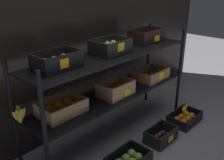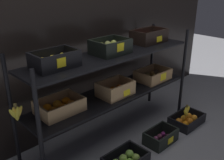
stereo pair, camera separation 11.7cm
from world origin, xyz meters
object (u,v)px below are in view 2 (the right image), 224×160
crate_ground_plum (161,138)px  crate_ground_orange (187,120)px  display_rack (111,73)px  banana_bunch_loose (186,111)px

crate_ground_plum → crate_ground_orange: 0.47m
display_rack → banana_bunch_loose: bearing=-30.4°
crate_ground_orange → banana_bunch_loose: 0.12m
crate_ground_plum → crate_ground_orange: bearing=0.4°
crate_ground_plum → banana_bunch_loose: 0.46m
display_rack → crate_ground_plum: (0.26, -0.42, -0.62)m
display_rack → banana_bunch_loose: size_ratio=12.83×
display_rack → crate_ground_plum: size_ratio=5.85×
display_rack → crate_ground_orange: (0.73, -0.41, -0.62)m
display_rack → banana_bunch_loose: display_rack is taller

